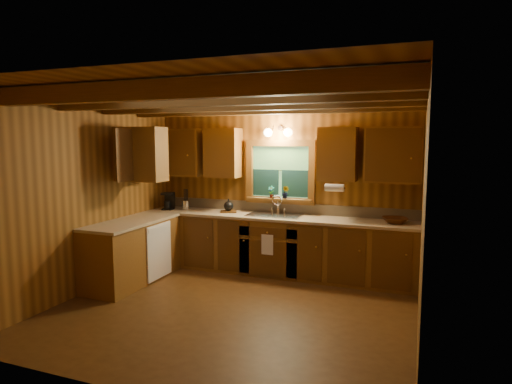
{
  "coord_description": "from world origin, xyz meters",
  "views": [
    {
      "loc": [
        2.07,
        -4.63,
        2.04
      ],
      "look_at": [
        0.0,
        0.8,
        1.35
      ],
      "focal_mm": 30.58,
      "sensor_mm": 36.0,
      "label": 1
    }
  ],
  "objects_px": {
    "sink": "(275,218)",
    "cutting_board": "(229,211)",
    "wicker_basket": "(395,220)",
    "coffee_maker": "(169,201)"
  },
  "relations": [
    {
      "from": "sink",
      "to": "coffee_maker",
      "type": "distance_m",
      "value": 1.84
    },
    {
      "from": "cutting_board",
      "to": "wicker_basket",
      "type": "height_order",
      "value": "wicker_basket"
    },
    {
      "from": "sink",
      "to": "wicker_basket",
      "type": "bearing_deg",
      "value": -0.34
    },
    {
      "from": "coffee_maker",
      "to": "sink",
      "type": "bearing_deg",
      "value": -10.21
    },
    {
      "from": "cutting_board",
      "to": "sink",
      "type": "bearing_deg",
      "value": -25.25
    },
    {
      "from": "wicker_basket",
      "to": "cutting_board",
      "type": "bearing_deg",
      "value": 179.07
    },
    {
      "from": "coffee_maker",
      "to": "cutting_board",
      "type": "bearing_deg",
      "value": -6.94
    },
    {
      "from": "sink",
      "to": "cutting_board",
      "type": "relative_size",
      "value": 3.23
    },
    {
      "from": "cutting_board",
      "to": "wicker_basket",
      "type": "bearing_deg",
      "value": -23.93
    },
    {
      "from": "sink",
      "to": "cutting_board",
      "type": "xyz_separation_m",
      "value": [
        -0.79,
        0.03,
        0.06
      ]
    }
  ]
}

